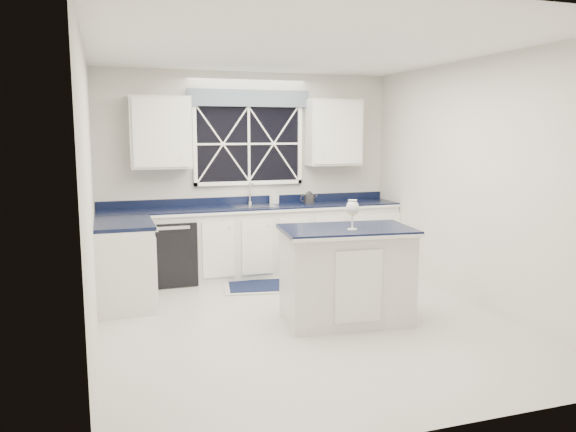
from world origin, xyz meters
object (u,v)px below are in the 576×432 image
object	(u,v)px
faucet	(250,193)
wine_glass	(352,209)
soap_bottle	(274,196)
island	(346,274)
kettle	(309,197)
dishwasher	(171,251)

from	to	relation	value
faucet	wine_glass	size ratio (longest dim) A/B	1.03
wine_glass	soap_bottle	xyz separation A→B (m)	(-0.08, 2.35, -0.13)
island	wine_glass	distance (m)	0.69
island	kettle	bearing A→B (deg)	85.61
faucet	island	distance (m)	2.38
dishwasher	faucet	world-z (taller)	faucet
island	faucet	bearing A→B (deg)	106.14
wine_glass	soap_bottle	distance (m)	2.36
island	wine_glass	bearing A→B (deg)	-84.09
wine_glass	dishwasher	bearing A→B (deg)	124.55
wine_glass	soap_bottle	world-z (taller)	wine_glass
kettle	soap_bottle	distance (m)	0.48
faucet	island	world-z (taller)	faucet
island	wine_glass	xyz separation A→B (m)	(-0.00, -0.12, 0.68)
faucet	kettle	distance (m)	0.81
faucet	island	size ratio (longest dim) A/B	0.22
kettle	soap_bottle	size ratio (longest dim) A/B	1.22
soap_bottle	wine_glass	bearing A→B (deg)	-88.09
faucet	soap_bottle	xyz separation A→B (m)	(0.33, -0.03, -0.06)
faucet	soap_bottle	world-z (taller)	faucet
kettle	wine_glass	xyz separation A→B (m)	(-0.39, -2.24, 0.15)
dishwasher	kettle	size ratio (longest dim) A/B	3.31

